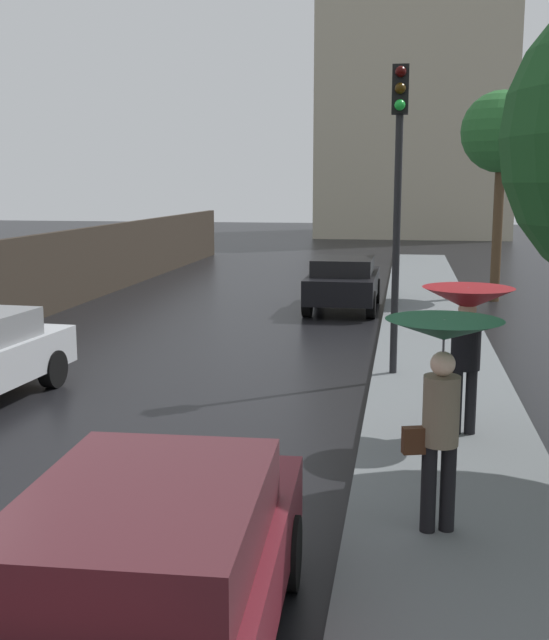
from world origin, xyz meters
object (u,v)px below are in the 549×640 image
car_black_near_kerb (343,282)px  street_tree_far (502,134)px  pedestrian_with_umbrella_far (442,368)px  traffic_light (398,166)px  car_maroon_mid_road (140,590)px  pedestrian_with_umbrella_near (467,315)px

car_black_near_kerb → street_tree_far: (4.05, 2.24, 3.82)m
pedestrian_with_umbrella_far → traffic_light: traffic_light is taller
car_maroon_mid_road → car_black_near_kerb: bearing=87.4°
car_maroon_mid_road → pedestrian_with_umbrella_far: 3.27m
traffic_light → street_tree_far: (2.63, 9.59, 1.04)m
car_black_near_kerb → street_tree_far: 6.00m
car_maroon_mid_road → traffic_light: 9.03m
car_black_near_kerb → traffic_light: size_ratio=0.78×
car_maroon_mid_road → pedestrian_with_umbrella_far: size_ratio=2.31×
car_maroon_mid_road → street_tree_far: 18.90m
traffic_light → car_maroon_mid_road: bearing=-99.9°
pedestrian_with_umbrella_far → traffic_light: bearing=-102.3°
car_maroon_mid_road → pedestrian_with_umbrella_near: bearing=63.5°
traffic_light → pedestrian_with_umbrella_near: bearing=-73.5°
pedestrian_with_umbrella_far → car_black_near_kerb: bearing=-98.9°
pedestrian_with_umbrella_near → pedestrian_with_umbrella_far: pedestrian_with_umbrella_far is taller
car_black_near_kerb → pedestrian_with_umbrella_far: bearing=-81.5°
traffic_light → street_tree_far: bearing=74.6°
pedestrian_with_umbrella_near → street_tree_far: 13.14m
pedestrian_with_umbrella_far → street_tree_far: bearing=-114.8°
pedestrian_with_umbrella_far → street_tree_far: street_tree_far is taller
traffic_light → pedestrian_with_umbrella_far: bearing=-85.3°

